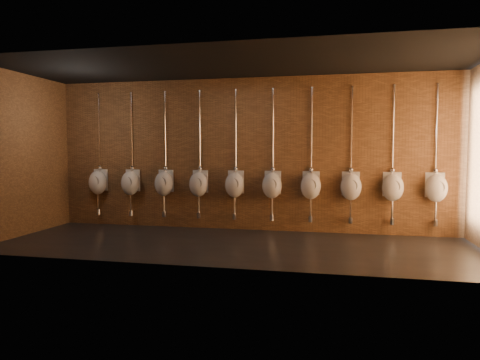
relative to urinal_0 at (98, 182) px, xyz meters
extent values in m
plane|color=black|center=(3.41, -1.35, -0.98)|extent=(8.50, 8.50, 0.00)
cube|color=black|center=(3.41, -1.35, 2.22)|extent=(8.50, 3.00, 0.04)
cube|color=brown|center=(3.41, 0.15, 0.62)|extent=(8.50, 0.04, 3.20)
cube|color=brown|center=(3.41, -2.85, 0.62)|extent=(8.50, 0.04, 3.20)
cube|color=brown|center=(-0.84, -1.35, 0.62)|extent=(0.04, 3.00, 3.20)
ellipsoid|color=silver|center=(0.00, -0.01, -0.01)|extent=(0.45, 0.41, 0.54)
cube|color=silver|center=(0.00, 0.13, 0.04)|extent=(0.35, 0.08, 0.48)
cylinder|color=gray|center=(0.00, -0.15, 0.02)|extent=(0.24, 0.05, 0.24)
cylinder|color=silver|center=(0.00, 0.11, 1.11)|extent=(0.03, 0.03, 1.72)
sphere|color=silver|center=(0.00, 0.10, 0.32)|extent=(0.10, 0.10, 0.10)
cylinder|color=silver|center=(0.00, 0.11, 1.97)|extent=(0.06, 0.06, 0.01)
cylinder|color=silver|center=(0.00, -0.01, -0.42)|extent=(0.04, 0.04, 0.40)
cylinder|color=silver|center=(0.00, -0.01, -0.68)|extent=(0.10, 0.10, 0.13)
cylinder|color=silver|center=(0.00, 0.08, -0.68)|extent=(0.04, 0.18, 0.04)
ellipsoid|color=silver|center=(0.79, -0.01, -0.01)|extent=(0.45, 0.41, 0.54)
cube|color=silver|center=(0.79, 0.13, 0.04)|extent=(0.35, 0.08, 0.48)
cylinder|color=gray|center=(0.79, -0.15, 0.02)|extent=(0.24, 0.05, 0.24)
cylinder|color=silver|center=(0.79, 0.11, 1.11)|extent=(0.03, 0.03, 1.72)
sphere|color=silver|center=(0.79, 0.10, 0.32)|extent=(0.10, 0.10, 0.10)
cylinder|color=silver|center=(0.79, 0.11, 1.97)|extent=(0.06, 0.06, 0.01)
cylinder|color=silver|center=(0.79, -0.01, -0.42)|extent=(0.04, 0.04, 0.40)
cylinder|color=silver|center=(0.79, -0.01, -0.68)|extent=(0.10, 0.10, 0.13)
cylinder|color=silver|center=(0.79, 0.08, -0.68)|extent=(0.04, 0.18, 0.04)
ellipsoid|color=silver|center=(1.58, -0.01, -0.01)|extent=(0.45, 0.41, 0.54)
cube|color=silver|center=(1.58, 0.13, 0.04)|extent=(0.35, 0.08, 0.48)
cylinder|color=gray|center=(1.58, -0.15, 0.02)|extent=(0.24, 0.05, 0.24)
cylinder|color=silver|center=(1.58, 0.11, 1.11)|extent=(0.03, 0.03, 1.72)
sphere|color=silver|center=(1.58, 0.10, 0.32)|extent=(0.10, 0.10, 0.10)
cylinder|color=silver|center=(1.58, 0.11, 1.97)|extent=(0.06, 0.06, 0.01)
cylinder|color=silver|center=(1.58, -0.01, -0.42)|extent=(0.04, 0.04, 0.40)
cylinder|color=silver|center=(1.58, -0.01, -0.68)|extent=(0.10, 0.10, 0.13)
cylinder|color=silver|center=(1.58, 0.08, -0.68)|extent=(0.04, 0.18, 0.04)
ellipsoid|color=silver|center=(2.36, -0.01, -0.01)|extent=(0.45, 0.41, 0.54)
cube|color=silver|center=(2.36, 0.13, 0.04)|extent=(0.35, 0.08, 0.48)
cylinder|color=gray|center=(2.36, -0.15, 0.02)|extent=(0.24, 0.05, 0.24)
cylinder|color=silver|center=(2.36, 0.11, 1.11)|extent=(0.03, 0.03, 1.72)
sphere|color=silver|center=(2.36, 0.10, 0.32)|extent=(0.10, 0.10, 0.10)
cylinder|color=silver|center=(2.36, 0.11, 1.97)|extent=(0.06, 0.06, 0.01)
cylinder|color=silver|center=(2.36, -0.01, -0.42)|extent=(0.04, 0.04, 0.40)
cylinder|color=silver|center=(2.36, -0.01, -0.68)|extent=(0.10, 0.10, 0.13)
cylinder|color=silver|center=(2.36, 0.08, -0.68)|extent=(0.04, 0.18, 0.04)
ellipsoid|color=silver|center=(3.15, -0.01, -0.01)|extent=(0.45, 0.41, 0.54)
cube|color=silver|center=(3.15, 0.13, 0.04)|extent=(0.35, 0.08, 0.48)
cylinder|color=gray|center=(3.15, -0.15, 0.02)|extent=(0.24, 0.05, 0.24)
cylinder|color=silver|center=(3.15, 0.11, 1.11)|extent=(0.03, 0.03, 1.72)
sphere|color=silver|center=(3.15, 0.10, 0.32)|extent=(0.10, 0.10, 0.10)
cylinder|color=silver|center=(3.15, 0.11, 1.97)|extent=(0.06, 0.06, 0.01)
cylinder|color=silver|center=(3.15, -0.01, -0.42)|extent=(0.04, 0.04, 0.40)
cylinder|color=silver|center=(3.15, -0.01, -0.68)|extent=(0.10, 0.10, 0.13)
cylinder|color=silver|center=(3.15, 0.08, -0.68)|extent=(0.04, 0.18, 0.04)
ellipsoid|color=silver|center=(3.94, -0.01, -0.01)|extent=(0.45, 0.41, 0.54)
cube|color=silver|center=(3.94, 0.13, 0.04)|extent=(0.35, 0.08, 0.48)
cylinder|color=gray|center=(3.94, -0.15, 0.02)|extent=(0.24, 0.05, 0.24)
cylinder|color=silver|center=(3.94, 0.11, 1.11)|extent=(0.03, 0.03, 1.72)
sphere|color=silver|center=(3.94, 0.10, 0.32)|extent=(0.10, 0.10, 0.10)
cylinder|color=silver|center=(3.94, 0.11, 1.97)|extent=(0.06, 0.06, 0.01)
cylinder|color=silver|center=(3.94, -0.01, -0.42)|extent=(0.04, 0.04, 0.40)
cylinder|color=silver|center=(3.94, -0.01, -0.68)|extent=(0.10, 0.10, 0.13)
cylinder|color=silver|center=(3.94, 0.08, -0.68)|extent=(0.04, 0.18, 0.04)
ellipsoid|color=silver|center=(4.73, -0.01, -0.01)|extent=(0.45, 0.41, 0.54)
cube|color=silver|center=(4.73, 0.13, 0.04)|extent=(0.35, 0.08, 0.48)
cylinder|color=gray|center=(4.73, -0.15, 0.02)|extent=(0.24, 0.05, 0.24)
cylinder|color=silver|center=(4.73, 0.11, 1.11)|extent=(0.03, 0.03, 1.72)
sphere|color=silver|center=(4.73, 0.10, 0.32)|extent=(0.10, 0.10, 0.10)
cylinder|color=silver|center=(4.73, 0.11, 1.97)|extent=(0.06, 0.06, 0.01)
cylinder|color=silver|center=(4.73, -0.01, -0.42)|extent=(0.04, 0.04, 0.40)
cylinder|color=silver|center=(4.73, -0.01, -0.68)|extent=(0.10, 0.10, 0.13)
cylinder|color=silver|center=(4.73, 0.08, -0.68)|extent=(0.04, 0.18, 0.04)
ellipsoid|color=silver|center=(5.52, -0.01, -0.01)|extent=(0.45, 0.41, 0.54)
cube|color=silver|center=(5.52, 0.13, 0.04)|extent=(0.35, 0.08, 0.48)
cylinder|color=gray|center=(5.52, -0.15, 0.02)|extent=(0.24, 0.05, 0.24)
cylinder|color=silver|center=(5.52, 0.11, 1.11)|extent=(0.03, 0.03, 1.72)
sphere|color=silver|center=(5.52, 0.10, 0.32)|extent=(0.10, 0.10, 0.10)
cylinder|color=silver|center=(5.52, 0.11, 1.97)|extent=(0.06, 0.06, 0.01)
cylinder|color=silver|center=(5.52, -0.01, -0.42)|extent=(0.04, 0.04, 0.40)
cylinder|color=silver|center=(5.52, -0.01, -0.68)|extent=(0.10, 0.10, 0.13)
cylinder|color=silver|center=(5.52, 0.08, -0.68)|extent=(0.04, 0.18, 0.04)
ellipsoid|color=silver|center=(6.30, -0.01, -0.01)|extent=(0.45, 0.41, 0.54)
cube|color=silver|center=(6.30, 0.13, 0.04)|extent=(0.35, 0.08, 0.48)
cylinder|color=gray|center=(6.30, -0.15, 0.02)|extent=(0.24, 0.05, 0.24)
cylinder|color=silver|center=(6.30, 0.11, 1.11)|extent=(0.03, 0.03, 1.72)
sphere|color=silver|center=(6.30, 0.10, 0.32)|extent=(0.10, 0.10, 0.10)
cylinder|color=silver|center=(6.30, 0.11, 1.97)|extent=(0.06, 0.06, 0.01)
cylinder|color=silver|center=(6.30, -0.01, -0.42)|extent=(0.04, 0.04, 0.40)
cylinder|color=silver|center=(6.30, -0.01, -0.68)|extent=(0.10, 0.10, 0.13)
cylinder|color=silver|center=(6.30, 0.08, -0.68)|extent=(0.04, 0.18, 0.04)
ellipsoid|color=silver|center=(7.09, -0.01, -0.01)|extent=(0.45, 0.41, 0.54)
cube|color=silver|center=(7.09, 0.13, 0.04)|extent=(0.35, 0.08, 0.48)
cylinder|color=gray|center=(7.09, -0.15, 0.02)|extent=(0.24, 0.05, 0.24)
cylinder|color=silver|center=(7.09, 0.11, 1.11)|extent=(0.03, 0.03, 1.72)
sphere|color=silver|center=(7.09, 0.10, 0.32)|extent=(0.10, 0.10, 0.10)
cylinder|color=silver|center=(7.09, 0.11, 1.97)|extent=(0.06, 0.06, 0.01)
cylinder|color=silver|center=(7.09, -0.01, -0.42)|extent=(0.04, 0.04, 0.40)
cylinder|color=silver|center=(7.09, -0.01, -0.68)|extent=(0.10, 0.10, 0.13)
cylinder|color=silver|center=(7.09, 0.08, -0.68)|extent=(0.04, 0.18, 0.04)
camera|label=1|loc=(5.10, -8.71, 0.71)|focal=32.00mm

